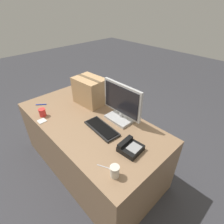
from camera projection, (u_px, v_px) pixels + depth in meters
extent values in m
plane|color=#38383D|center=(93.00, 163.00, 2.34)|extent=(12.00, 12.00, 0.00)
cube|color=#8C6B4C|center=(91.00, 144.00, 2.14)|extent=(1.80, 0.90, 0.73)
cube|color=#B7B7B7|center=(121.00, 117.00, 1.95)|extent=(0.29, 0.26, 0.03)
cylinder|color=#B2B2B2|center=(121.00, 115.00, 1.93)|extent=(0.04, 0.04, 0.04)
cube|color=#B2B2B2|center=(122.00, 100.00, 1.82)|extent=(0.51, 0.03, 0.34)
cube|color=black|center=(121.00, 100.00, 1.81)|extent=(0.46, 0.01, 0.30)
cube|color=black|center=(102.00, 128.00, 1.79)|extent=(0.42, 0.20, 0.02)
cube|color=black|center=(102.00, 127.00, 1.79)|extent=(0.38, 0.16, 0.01)
cube|color=black|center=(131.00, 148.00, 1.54)|extent=(0.20, 0.20, 0.05)
cube|color=black|center=(125.00, 142.00, 1.55)|extent=(0.06, 0.18, 0.03)
cube|color=gray|center=(134.00, 148.00, 1.51)|extent=(0.11, 0.12, 0.01)
cylinder|color=red|center=(42.00, 113.00, 1.98)|extent=(0.07, 0.07, 0.08)
cylinder|color=red|center=(42.00, 109.00, 1.95)|extent=(0.08, 0.08, 0.01)
cylinder|color=beige|center=(115.00, 172.00, 1.31)|extent=(0.07, 0.07, 0.09)
cylinder|color=beige|center=(115.00, 167.00, 1.28)|extent=(0.08, 0.08, 0.01)
cube|color=#B2B2B7|center=(103.00, 167.00, 1.40)|extent=(0.10, 0.06, 0.00)
ellipsoid|color=#B2B2B7|center=(111.00, 169.00, 1.38)|extent=(0.04, 0.04, 0.00)
cube|color=tan|center=(90.00, 91.00, 2.16)|extent=(0.39, 0.30, 0.33)
cube|color=brown|center=(89.00, 78.00, 2.07)|extent=(0.37, 0.07, 0.00)
cylinder|color=#1933B2|center=(41.00, 104.00, 2.20)|extent=(0.09, 0.11, 0.01)
cube|color=silver|center=(42.00, 121.00, 1.92)|extent=(0.08, 0.08, 0.01)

